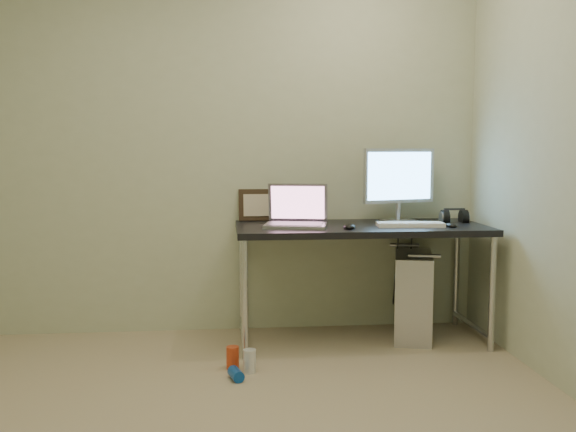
# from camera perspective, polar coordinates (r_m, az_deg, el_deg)

# --- Properties ---
(wall_back) EXTENTS (3.50, 0.02, 2.50)m
(wall_back) POSITION_cam_1_polar(r_m,az_deg,el_deg) (4.32, -6.21, 6.19)
(wall_back) COLOR beige
(wall_back) RESTS_ON ground
(desk) EXTENTS (1.58, 0.69, 0.75)m
(desk) POSITION_cam_1_polar(r_m,az_deg,el_deg) (4.11, 6.48, -1.91)
(desk) COLOR black
(desk) RESTS_ON ground
(tower_computer) EXTENTS (0.36, 0.57, 0.59)m
(tower_computer) POSITION_cam_1_polar(r_m,az_deg,el_deg) (4.31, 11.04, -6.91)
(tower_computer) COLOR silver
(tower_computer) RESTS_ON ground
(cable_a) EXTENTS (0.01, 0.16, 0.69)m
(cable_a) POSITION_cam_1_polar(r_m,az_deg,el_deg) (4.51, 9.55, -4.74)
(cable_a) COLOR black
(cable_a) RESTS_ON ground
(cable_b) EXTENTS (0.02, 0.11, 0.71)m
(cable_b) POSITION_cam_1_polar(r_m,az_deg,el_deg) (4.52, 10.72, -4.99)
(cable_b) COLOR black
(cable_b) RESTS_ON ground
(can_red) EXTENTS (0.08, 0.08, 0.13)m
(can_red) POSITION_cam_1_polar(r_m,az_deg,el_deg) (3.70, -4.94, -12.46)
(can_red) COLOR #CB3F1B
(can_red) RESTS_ON ground
(can_white) EXTENTS (0.09, 0.09, 0.13)m
(can_white) POSITION_cam_1_polar(r_m,az_deg,el_deg) (3.64, -3.43, -12.74)
(can_white) COLOR silver
(can_white) RESTS_ON ground
(can_blue) EXTENTS (0.09, 0.13, 0.06)m
(can_blue) POSITION_cam_1_polar(r_m,az_deg,el_deg) (3.54, -4.65, -13.84)
(can_blue) COLOR #0F46A7
(can_blue) RESTS_ON ground
(laptop) EXTENTS (0.43, 0.38, 0.26)m
(laptop) POSITION_cam_1_polar(r_m,az_deg,el_deg) (4.02, 0.76, -0.02)
(laptop) COLOR #AFB0B7
(laptop) RESTS_ON desk
(monitor) EXTENTS (0.50, 0.20, 0.48)m
(monitor) POSITION_cam_1_polar(r_m,az_deg,el_deg) (4.28, 9.85, 3.24)
(monitor) COLOR #AFB0B7
(monitor) RESTS_ON desk
(keyboard) EXTENTS (0.42, 0.17, 0.02)m
(keyboard) POSITION_cam_1_polar(r_m,az_deg,el_deg) (4.07, 10.82, -0.75)
(keyboard) COLOR white
(keyboard) RESTS_ON desk
(mouse_right) EXTENTS (0.07, 0.11, 0.03)m
(mouse_right) POSITION_cam_1_polar(r_m,az_deg,el_deg) (4.10, 14.32, -0.72)
(mouse_right) COLOR black
(mouse_right) RESTS_ON desk
(mouse_left) EXTENTS (0.10, 0.13, 0.04)m
(mouse_left) POSITION_cam_1_polar(r_m,az_deg,el_deg) (3.91, 5.47, -0.83)
(mouse_left) COLOR black
(mouse_left) RESTS_ON desk
(headphones) EXTENTS (0.17, 0.11, 0.12)m
(headphones) POSITION_cam_1_polar(r_m,az_deg,el_deg) (4.36, 14.56, -0.13)
(headphones) COLOR black
(headphones) RESTS_ON desk
(picture_frame) EXTENTS (0.27, 0.08, 0.21)m
(picture_frame) POSITION_cam_1_polar(r_m,az_deg,el_deg) (4.32, -2.64, 0.99)
(picture_frame) COLOR black
(picture_frame) RESTS_ON desk
(webcam) EXTENTS (0.05, 0.04, 0.13)m
(webcam) POSITION_cam_1_polar(r_m,az_deg,el_deg) (4.29, 0.61, 0.85)
(webcam) COLOR silver
(webcam) RESTS_ON desk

